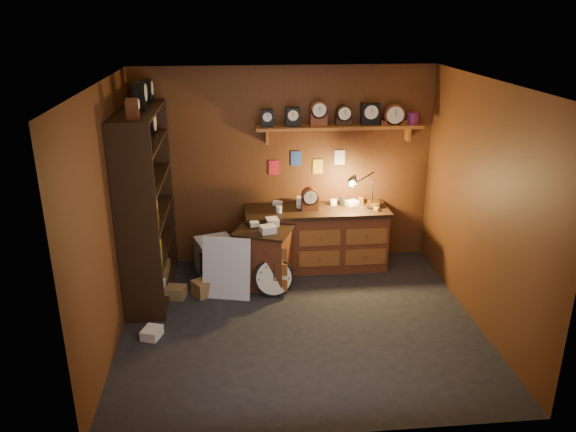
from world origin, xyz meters
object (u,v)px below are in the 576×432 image
Objects in this scene: workbench at (316,235)px; low_cabinet at (264,255)px; big_round_clock at (274,277)px; shelving_unit at (143,197)px.

workbench reaches higher than low_cabinet.
low_cabinet is 1.72× the size of big_round_clock.
shelving_unit is at bearing -158.04° from low_cabinet.
shelving_unit is 1.86m from big_round_clock.
shelving_unit reaches higher than workbench.
workbench reaches higher than big_round_clock.
shelving_unit is at bearing -167.26° from workbench.
big_round_clock is at bearing -48.59° from low_cabinet.
workbench is 3.87× the size of big_round_clock.
workbench is (2.19, 0.49, -0.78)m from shelving_unit.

